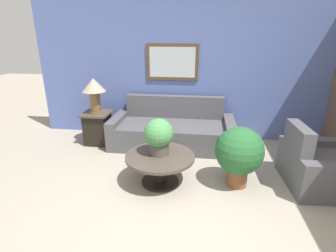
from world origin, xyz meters
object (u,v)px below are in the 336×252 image
at_px(couch_main, 173,131).
at_px(armchair, 319,167).
at_px(potted_plant_on_table, 159,136).
at_px(side_table, 98,128).
at_px(coffee_table, 160,163).
at_px(potted_plant_floor, 239,153).
at_px(table_lamp, 94,89).

height_order(couch_main, armchair, same).
bearing_deg(potted_plant_on_table, couch_main, 88.34).
distance_m(couch_main, side_table, 1.42).
bearing_deg(couch_main, potted_plant_on_table, -91.66).
xyz_separation_m(coffee_table, potted_plant_floor, (1.06, 0.08, 0.18)).
bearing_deg(potted_plant_on_table, coffee_table, -66.66).
relative_size(armchair, potted_plant_floor, 1.22).
bearing_deg(coffee_table, armchair, 6.07).
relative_size(couch_main, potted_plant_on_table, 4.45).
distance_m(side_table, potted_plant_floor, 2.73).
relative_size(potted_plant_on_table, potted_plant_floor, 0.60).
relative_size(table_lamp, potted_plant_on_table, 1.26).
bearing_deg(table_lamp, potted_plant_floor, -25.27).
distance_m(side_table, table_lamp, 0.73).
xyz_separation_m(couch_main, side_table, (-1.42, -0.11, 0.03)).
relative_size(armchair, side_table, 1.71).
xyz_separation_m(potted_plant_on_table, potted_plant_floor, (1.09, 0.03, -0.20)).
bearing_deg(table_lamp, armchair, -15.86).
xyz_separation_m(table_lamp, potted_plant_floor, (2.46, -1.16, -0.55)).
bearing_deg(table_lamp, side_table, 90.00).
bearing_deg(potted_plant_on_table, table_lamp, 139.20).
bearing_deg(side_table, couch_main, 4.26).
bearing_deg(armchair, table_lamp, 71.29).
distance_m(couch_main, potted_plant_floor, 1.66).
height_order(table_lamp, potted_plant_floor, table_lamp).
bearing_deg(couch_main, table_lamp, -175.74).
relative_size(couch_main, side_table, 3.71).
relative_size(couch_main, armchair, 2.17).
distance_m(potted_plant_on_table, potted_plant_floor, 1.10).
bearing_deg(armchair, potted_plant_floor, 94.91).
height_order(couch_main, side_table, couch_main).
height_order(couch_main, table_lamp, table_lamp).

